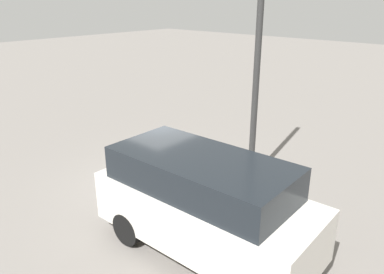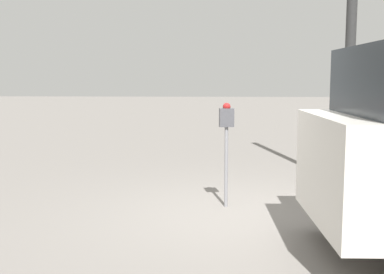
{
  "view_description": "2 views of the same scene",
  "coord_description": "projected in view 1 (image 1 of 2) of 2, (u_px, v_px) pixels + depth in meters",
  "views": [
    {
      "loc": [
        7.01,
        -6.55,
        5.04
      ],
      "look_at": [
        0.27,
        1.01,
        1.24
      ],
      "focal_mm": 35.0,
      "sensor_mm": 36.0,
      "label": 1
    },
    {
      "loc": [
        -0.46,
        -6.32,
        1.83
      ],
      "look_at": [
        -0.81,
        0.64,
        0.97
      ],
      "focal_mm": 45.0,
      "sensor_mm": 36.0,
      "label": 2
    }
  ],
  "objects": [
    {
      "name": "lamp_post",
      "position": [
        255.0,
        103.0,
        10.12
      ],
      "size": [
        0.44,
        0.44,
        6.62
      ],
      "color": "beige",
      "rests_on": "ground"
    },
    {
      "name": "parking_meter_near",
      "position": [
        163.0,
        142.0,
        10.81
      ],
      "size": [
        0.21,
        0.14,
        1.48
      ],
      "rotation": [
        0.0,
        0.0,
        0.13
      ],
      "color": "gray",
      "rests_on": "ground"
    },
    {
      "name": "ground_plane",
      "position": [
        162.0,
        184.0,
        10.72
      ],
      "size": [
        80.0,
        80.0,
        0.0
      ],
      "primitive_type": "plane",
      "color": "slate"
    },
    {
      "name": "parked_van",
      "position": [
        204.0,
        202.0,
        7.52
      ],
      "size": [
        4.68,
        2.06,
        2.14
      ],
      "rotation": [
        0.0,
        0.0,
        0.03
      ],
      "color": "beige",
      "rests_on": "ground"
    }
  ]
}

